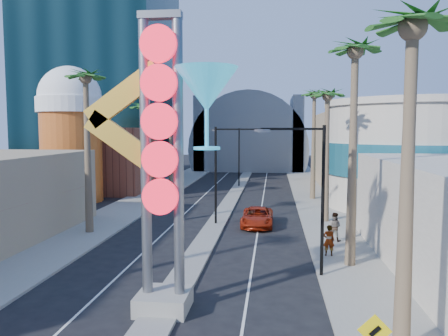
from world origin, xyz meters
TOP-DOWN VIEW (x-y plane):
  - sidewalk_west at (-9.50, 35.00)m, footprint 5.00×100.00m
  - sidewalk_east at (9.50, 35.00)m, footprint 5.00×100.00m
  - median at (0.00, 38.00)m, footprint 1.60×84.00m
  - hotel_tower at (-22.00, 52.00)m, footprint 20.00×20.00m
  - brick_filler_west at (-16.00, 38.00)m, footprint 10.00×10.00m
  - filler_east at (16.00, 48.00)m, footprint 10.00×20.00m
  - beer_mug at (-17.00, 30.00)m, footprint 7.00×7.00m
  - turquoise_building at (18.00, 30.00)m, footprint 16.60×16.60m
  - canopy at (0.00, 72.00)m, footprint 22.00×16.00m
  - neon_sign at (0.82, 2.96)m, footprint 6.53×2.60m
  - streetlight_0 at (0.55, 20.00)m, footprint 3.79×0.25m
  - streetlight_1 at (-0.55, 44.00)m, footprint 3.79×0.25m
  - streetlight_2 at (6.72, 8.00)m, footprint 3.45×0.25m
  - palm_1 at (-9.00, 16.00)m, footprint 2.40×2.40m
  - palm_2 at (-9.00, 30.00)m, footprint 2.40×2.40m
  - palm_3 at (-9.00, 42.00)m, footprint 2.40×2.40m
  - palm_4 at (9.00, 0.00)m, footprint 2.40×2.40m
  - palm_5 at (9.00, 10.00)m, footprint 2.40×2.40m
  - palm_6 at (9.00, 22.00)m, footprint 2.40×2.40m
  - palm_7 at (9.00, 34.00)m, footprint 2.40×2.40m
  - red_pickup at (3.38, 20.00)m, footprint 2.50×5.38m
  - pedestrian_a at (8.01, 11.66)m, footprint 0.69×0.46m
  - pedestrian_b at (8.83, 15.31)m, footprint 1.18×1.07m

SIDE VIEW (x-z plane):
  - sidewalk_west at x=-9.50m, z-range 0.00..0.15m
  - sidewalk_east at x=9.50m, z-range 0.00..0.15m
  - median at x=0.00m, z-range 0.00..0.15m
  - red_pickup at x=3.38m, z-range 0.00..1.49m
  - pedestrian_a at x=8.01m, z-range 0.15..2.04m
  - pedestrian_b at x=8.83m, z-range 0.15..2.12m
  - brick_filler_west at x=-16.00m, z-range 0.00..8.00m
  - canopy at x=0.00m, z-range -6.69..15.31m
  - streetlight_2 at x=6.72m, z-range 0.83..8.83m
  - streetlight_0 at x=0.55m, z-range 0.88..8.88m
  - streetlight_1 at x=-0.55m, z-range 0.88..8.88m
  - filler_east at x=16.00m, z-range 0.00..10.00m
  - turquoise_building at x=18.00m, z-range -0.05..10.55m
  - neon_sign at x=0.82m, z-range 1.03..13.58m
  - beer_mug at x=-17.00m, z-range 0.59..15.09m
  - palm_2 at x=-9.00m, z-range 3.88..15.08m
  - palm_3 at x=-9.00m, z-range 3.88..15.08m
  - palm_6 at x=9.00m, z-range 4.08..15.78m
  - palm_4 at x=9.00m, z-range 4.28..16.48m
  - palm_1 at x=-9.00m, z-range 4.47..17.17m
  - palm_7 at x=9.00m, z-range 4.47..17.17m
  - palm_5 at x=9.00m, z-range 4.67..17.87m
  - hotel_tower at x=-22.00m, z-range 0.00..50.00m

